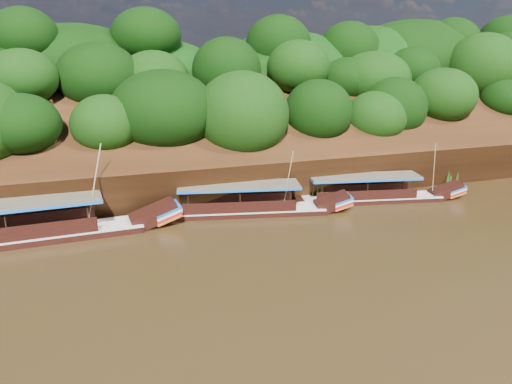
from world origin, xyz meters
TOP-DOWN VIEW (x-y plane):
  - ground at (0.00, 0.00)m, footprint 160.00×160.00m
  - riverbank at (-0.01, 22.73)m, footprint 120.00×30.06m
  - boat_0 at (10.67, 7.67)m, footprint 13.45×4.32m
  - boat_1 at (0.29, 7.84)m, footprint 13.64×4.64m
  - boat_2 at (-14.76, 7.48)m, footprint 17.52×3.34m
  - reeds at (-3.15, 9.49)m, footprint 47.92×2.42m

SIDE VIEW (x-z plane):
  - ground at x=0.00m, z-range 0.00..0.00m
  - boat_0 at x=10.67m, z-range -2.13..3.11m
  - boat_1 at x=0.29m, z-range -2.17..3.23m
  - boat_2 at x=-14.76m, z-range -2.68..3.92m
  - reeds at x=-3.15m, z-range -0.13..1.81m
  - riverbank at x=-0.01m, z-range -7.81..11.59m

